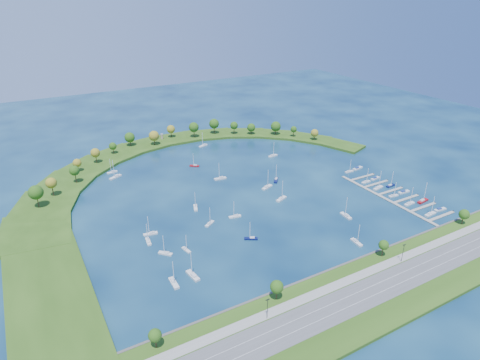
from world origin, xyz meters
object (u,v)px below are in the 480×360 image
moored_boat_14 (148,241)px  moored_boat_11 (281,198)px  moored_boat_19 (112,172)px  docked_boat_8 (366,181)px  moored_boat_2 (276,180)px  docked_boat_1 (440,209)px  moored_boat_17 (193,275)px  moored_boat_1 (203,145)px  moored_boat_6 (151,233)px  docked_boat_10 (349,171)px  docked_boat_6 (378,188)px  moored_boat_5 (346,215)px  harbor_tower (162,136)px  moored_boat_8 (267,187)px  moored_boat_9 (195,207)px  moored_boat_0 (235,216)px  moored_boat_3 (174,282)px  moored_boat_10 (186,249)px  moored_boat_20 (166,253)px  docked_boat_2 (409,203)px  moored_boat_4 (116,177)px  docked_boat_7 (391,185)px  docked_boat_3 (423,201)px  docked_boat_5 (404,192)px  moored_boat_16 (357,242)px  dock_system (393,196)px  moored_boat_13 (194,165)px  moored_boat_15 (210,223)px  moored_boat_12 (273,155)px  moored_boat_18 (220,178)px  docked_boat_0 (430,214)px  moored_boat_7 (251,238)px  docked_boat_11 (358,168)px  docked_boat_4 (393,195)px

moored_boat_14 → moored_boat_11: bearing=-79.4°
moored_boat_19 → docked_boat_8: bearing=138.3°
moored_boat_2 → docked_boat_1: bearing=76.5°
moored_boat_2 → moored_boat_17: bearing=-13.8°
moored_boat_1 → docked_boat_8: (69.61, -125.74, -0.05)m
moored_boat_6 → docked_boat_10: 158.95m
docked_boat_6 → moored_boat_5: bearing=-168.4°
harbor_tower → moored_boat_8: (29.89, -129.65, -3.42)m
moored_boat_9 → moored_boat_0: bearing=57.2°
moored_boat_0 → moored_boat_3: (-55.05, -40.46, 0.06)m
moored_boat_10 → moored_boat_17: moored_boat_17 is taller
moored_boat_6 → moored_boat_20: 22.23m
moored_boat_20 → docked_boat_2: size_ratio=0.93×
moored_boat_4 → docked_boat_7: moored_boat_4 is taller
moored_boat_2 → docked_boat_3: (64.83, -73.96, 0.03)m
harbor_tower → moored_boat_11: bearing=-79.2°
docked_boat_2 → docked_boat_5: size_ratio=1.34×
moored_boat_9 → docked_boat_3: 147.21m
moored_boat_6 → moored_boat_14: 7.81m
moored_boat_5 → moored_boat_16: moored_boat_5 is taller
harbor_tower → moored_boat_9: size_ratio=0.39×
dock_system → moored_boat_0: bearing=165.0°
moored_boat_11 → docked_boat_5: bearing=-44.4°
moored_boat_13 → moored_boat_15: bearing=110.7°
moored_boat_1 → moored_boat_14: moored_boat_1 is taller
moored_boat_14 → moored_boat_15: moored_boat_14 is taller
dock_system → moored_boat_8: moored_boat_8 is taller
moored_boat_12 → docked_boat_10: bearing=-66.8°
moored_boat_4 → moored_boat_20: (-1.63, -109.43, -0.10)m
moored_boat_18 → moored_boat_6: bearing=41.1°
moored_boat_17 → moored_boat_11: bearing=-68.7°
moored_boat_11 → docked_boat_1: moored_boat_11 is taller
docked_boat_0 → docked_boat_1: 10.51m
dock_system → moored_boat_7: (-109.16, 2.58, 0.52)m
moored_boat_10 → moored_boat_15: bearing=118.2°
docked_boat_8 → docked_boat_10: size_ratio=1.04×
moored_boat_0 → moored_boat_19: moored_boat_19 is taller
dock_system → moored_boat_15: 125.46m
moored_boat_2 → moored_boat_6: size_ratio=1.10×
moored_boat_7 → moored_boat_3: bearing=46.7°
docked_boat_2 → moored_boat_2: bearing=124.0°
moored_boat_5 → docked_boat_11: (58.64, 50.86, -0.22)m
moored_boat_8 → docked_boat_4: 84.58m
moored_boat_7 → moored_boat_11: moored_boat_11 is taller
moored_boat_16 → docked_boat_1: 71.78m
moored_boat_8 → moored_boat_19: 118.03m
moored_boat_1 → moored_boat_17: (-80.90, -162.76, 0.04)m
moored_boat_11 → docked_boat_8: moored_boat_11 is taller
moored_boat_17 → moored_boat_2: bearing=-60.8°
docked_boat_6 → moored_boat_4: bearing=135.1°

